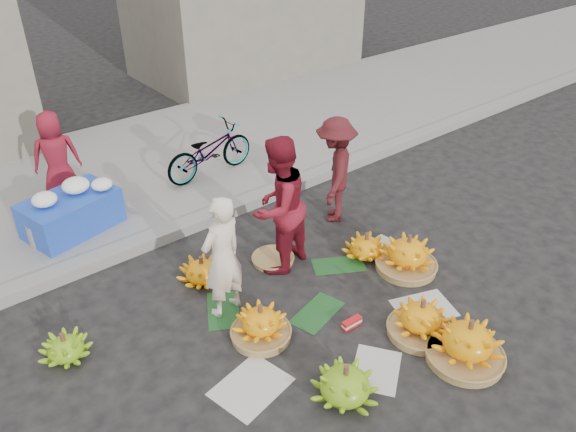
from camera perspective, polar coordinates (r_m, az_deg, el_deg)
ground at (r=6.57m, az=2.48°, el=-8.53°), size 80.00×80.00×0.00m
curb at (r=7.99m, az=-7.88°, el=-0.08°), size 40.00×0.25×0.15m
sidewalk at (r=9.66m, az=-14.50°, el=4.96°), size 40.00×4.00×0.12m
newspaper_scatter at (r=6.15m, az=7.48°, el=-12.20°), size 3.20×1.80×0.00m
banana_leaves at (r=6.63m, az=0.68°, el=-8.00°), size 2.00×1.00×0.00m
banana_bunch_0 at (r=5.99m, az=-2.79°, el=-10.89°), size 0.63×0.63×0.44m
banana_bunch_1 at (r=5.45m, az=5.82°, el=-16.60°), size 0.69×0.69×0.40m
banana_bunch_2 at (r=6.00m, az=17.76°, el=-12.15°), size 0.92×0.92×0.52m
banana_bunch_3 at (r=6.18m, az=13.34°, el=-10.21°), size 0.79×0.79×0.46m
banana_bunch_4 at (r=7.06m, az=12.05°, el=-3.83°), size 0.74×0.74×0.50m
banana_bunch_5 at (r=7.22m, az=7.94°, el=-3.09°), size 0.67×0.67×0.36m
banana_bunch_6 at (r=6.23m, az=-21.68°, el=-12.29°), size 0.61×0.61×0.32m
banana_bunch_7 at (r=6.83m, az=-8.74°, el=-5.48°), size 0.60×0.60×0.35m
basket_spare at (r=7.15m, az=-1.54°, el=-4.41°), size 0.68×0.68×0.06m
incense_stack at (r=6.23m, az=6.50°, el=-10.74°), size 0.24×0.08×0.10m
vendor_cream at (r=6.03m, az=-6.69°, el=-4.18°), size 0.59×0.44×1.46m
vendor_red at (r=6.61m, az=-1.03°, el=1.01°), size 1.00×0.87×1.74m
man_striped at (r=7.70m, az=4.81°, el=4.65°), size 1.09×1.07×1.51m
flower_table at (r=7.96m, az=-21.15°, el=0.51°), size 1.32×0.99×0.68m
grey_bucket at (r=7.87m, az=-24.02°, el=-1.66°), size 0.26×0.26×0.30m
flower_vendor at (r=8.64m, az=-22.50°, el=5.61°), size 0.74×0.58×1.33m
bicycle at (r=8.86m, az=-8.00°, el=6.58°), size 0.63×1.58×0.81m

